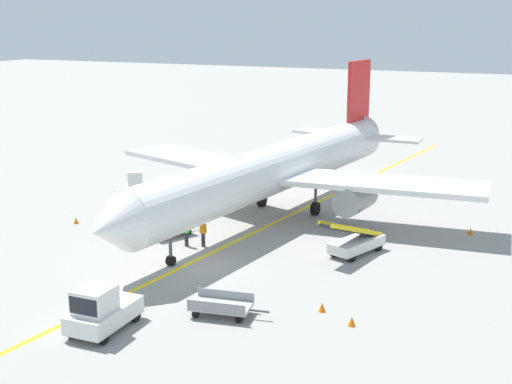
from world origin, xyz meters
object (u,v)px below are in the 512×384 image
Objects in this scene: airliner at (278,168)px; safety_cone_nose_left at (76,220)px; baggage_tug_by_cargo_door at (146,209)px; belt_loader_forward_hold at (356,242)px; safety_cone_wingtip_right at (322,307)px; baggage_tug_near_wing at (139,186)px; baggage_cart_loaded at (221,306)px; pushback_tug at (101,310)px; baggage_cart_empty_trailing at (170,229)px; safety_cone_nose_right at (352,321)px; safety_cone_wingtip_left at (470,231)px; ground_crew_marshaller at (186,232)px; ground_crew_wing_walker at (203,232)px.

safety_cone_nose_left is (-11.63, -7.59, -3.20)m from airliner.
belt_loader_forward_hold is (14.87, -0.44, -0.15)m from baggage_tug_by_cargo_door.
safety_cone_nose_left is 21.18m from safety_cone_wingtip_right.
baggage_tug_near_wing reaches higher than baggage_cart_loaded.
pushback_tug is 1.35× the size of baggage_tug_near_wing.
pushback_tug is 14.11m from baggage_cart_empty_trailing.
safety_cone_nose_right is at bearing 13.60° from baggage_cart_loaded.
airliner is 80.29× the size of safety_cone_wingtip_right.
safety_cone_wingtip_left and safety_cone_wingtip_right have the same top height.
ground_crew_marshaller is 9.32m from safety_cone_nose_left.
baggage_cart_empty_trailing is 8.52× the size of safety_cone_nose_right.
ground_crew_marshaller is at bearing -105.54° from airliner.
belt_loader_forward_hold is 3.02× the size of ground_crew_marshaller.
baggage_tug_near_wing is at bearing 144.76° from safety_cone_nose_right.
ground_crew_wing_walker is at bearing 20.40° from ground_crew_marshaller.
safety_cone_nose_left and safety_cone_wingtip_right have the same top height.
baggage_tug_near_wing is 6.16× the size of safety_cone_nose_right.
safety_cone_nose_left is (-19.03, -1.85, -0.56)m from belt_loader_forward_hold.
baggage_cart_loaded is 2.26× the size of ground_crew_marshaller.
safety_cone_wingtip_right is at bearing -28.28° from ground_crew_marshaller.
belt_loader_forward_hold is at bearing -1.71° from baggage_tug_by_cargo_door.
baggage_cart_empty_trailing is 2.49m from ground_crew_marshaller.
baggage_tug_near_wing is 1.59× the size of ground_crew_wing_walker.
ground_crew_wing_walker is at bearing 123.71° from baggage_cart_loaded.
baggage_tug_by_cargo_door is 1.59× the size of ground_crew_marshaller.
baggage_tug_near_wing is 24.71m from safety_cone_wingtip_left.
safety_cone_wingtip_right is (1.02, -8.68, -0.56)m from belt_loader_forward_hold.
pushback_tug is 8.30× the size of safety_cone_nose_left.
safety_cone_nose_right is (9.94, 5.18, -0.77)m from pushback_tug.
safety_cone_nose_right is 16.69m from safety_cone_wingtip_left.
baggage_cart_empty_trailing is (-4.65, 13.31, -0.53)m from pushback_tug.
safety_cone_wingtip_right is (4.15, 2.37, -0.25)m from baggage_cart_loaded.
ground_crew_marshaller is at bearing 151.72° from safety_cone_wingtip_right.
safety_cone_nose_right is 1.00× the size of safety_cone_wingtip_right.
airliner reaches higher than safety_cone_wingtip_left.
airliner is at bearing 142.22° from belt_loader_forward_hold.
safety_cone_wingtip_right is at bearing -29.88° from baggage_tug_by_cargo_door.
ground_crew_marshaller is 3.86× the size of safety_cone_nose_left.
airliner reaches higher than safety_cone_nose_right.
belt_loader_forward_hold is 11.68× the size of safety_cone_wingtip_left.
baggage_tug_by_cargo_door reaches higher than safety_cone_wingtip_right.
baggage_cart_loaded is at bearing -46.60° from baggage_tug_near_wing.
safety_cone_wingtip_left is at bearing 59.46° from pushback_tug.
safety_cone_nose_right is 2.00m from safety_cone_wingtip_right.
safety_cone_nose_right is at bearing -35.24° from baggage_tug_near_wing.
safety_cone_wingtip_right is at bearing -35.81° from baggage_tug_near_wing.
airliner reaches higher than baggage_cart_empty_trailing.
ground_crew_marshaller reaches higher than baggage_cart_empty_trailing.
ground_crew_wing_walker is at bearing -3.70° from safety_cone_nose_left.
baggage_cart_empty_trailing is 8.52× the size of safety_cone_nose_left.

